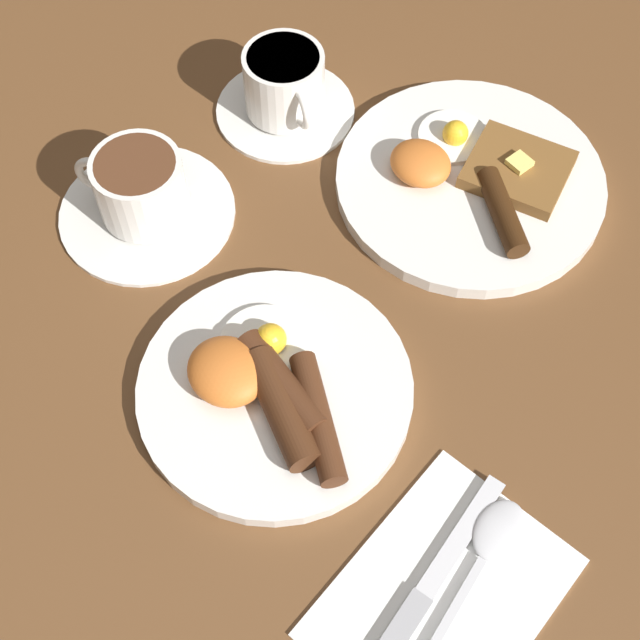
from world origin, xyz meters
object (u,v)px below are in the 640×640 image
(breakfast_plate_far, at_px, (471,179))
(spoon, at_px, (488,550))
(teacup_far, at_px, (285,90))
(knife, at_px, (422,597))
(teacup_near, at_px, (142,195))
(breakfast_plate_near, at_px, (272,388))

(breakfast_plate_far, bearing_deg, spoon, -49.24)
(teacup_far, height_order, knife, teacup_far)
(knife, relative_size, spoon, 1.05)
(knife, bearing_deg, teacup_far, 48.31)
(teacup_near, xyz_separation_m, spoon, (0.44, -0.03, -0.02))
(breakfast_plate_near, bearing_deg, teacup_far, 132.88)
(breakfast_plate_far, xyz_separation_m, teacup_far, (-0.20, -0.05, 0.02))
(teacup_far, distance_m, spoon, 0.49)
(breakfast_plate_far, relative_size, teacup_near, 1.55)
(breakfast_plate_far, bearing_deg, knife, -56.38)
(breakfast_plate_near, relative_size, breakfast_plate_far, 0.89)
(breakfast_plate_near, relative_size, knife, 1.16)
(breakfast_plate_near, height_order, spoon, breakfast_plate_near)
(teacup_near, relative_size, knife, 0.84)
(breakfast_plate_far, xyz_separation_m, teacup_near, (-0.20, -0.24, 0.02))
(breakfast_plate_far, bearing_deg, teacup_far, -164.71)
(breakfast_plate_near, xyz_separation_m, spoon, (0.21, 0.02, -0.01))
(teacup_far, relative_size, spoon, 0.75)
(breakfast_plate_near, xyz_separation_m, knife, (0.20, -0.04, -0.01))
(breakfast_plate_near, bearing_deg, spoon, 4.82)
(breakfast_plate_near, relative_size, teacup_near, 1.38)
(teacup_far, bearing_deg, breakfast_plate_near, -47.12)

